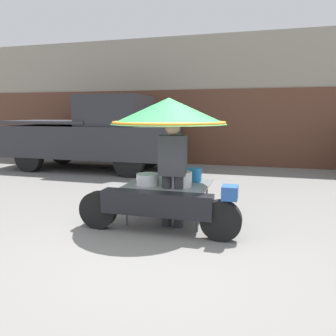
# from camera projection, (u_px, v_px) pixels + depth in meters

# --- Properties ---
(ground_plane) EXTENTS (36.00, 36.00, 0.00)m
(ground_plane) POSITION_uv_depth(u_px,v_px,m) (158.00, 249.00, 4.03)
(ground_plane) COLOR slate
(shopfront_building) EXTENTS (28.00, 2.06, 4.07)m
(shopfront_building) POSITION_uv_depth(u_px,v_px,m) (226.00, 102.00, 11.21)
(shopfront_building) COLOR gray
(shopfront_building) RESTS_ON ground
(vendor_motorcycle_cart) EXTENTS (2.31, 1.74, 1.88)m
(vendor_motorcycle_cart) POSITION_uv_depth(u_px,v_px,m) (168.00, 129.00, 4.86)
(vendor_motorcycle_cart) COLOR black
(vendor_motorcycle_cart) RESTS_ON ground
(vendor_person) EXTENTS (0.38, 0.22, 1.56)m
(vendor_person) POSITION_uv_depth(u_px,v_px,m) (173.00, 169.00, 4.70)
(vendor_person) COLOR #2D2D33
(vendor_person) RESTS_ON ground
(pickup_truck) EXTENTS (5.10, 1.95, 2.15)m
(pickup_truck) POSITION_uv_depth(u_px,v_px,m) (95.00, 135.00, 9.57)
(pickup_truck) COLOR black
(pickup_truck) RESTS_ON ground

